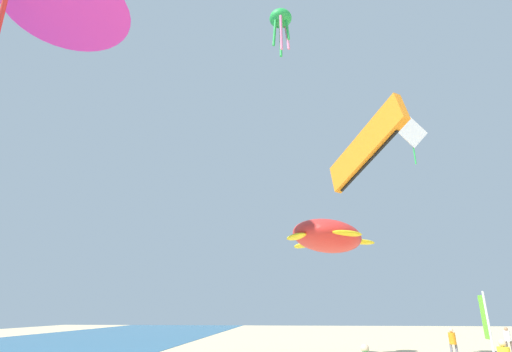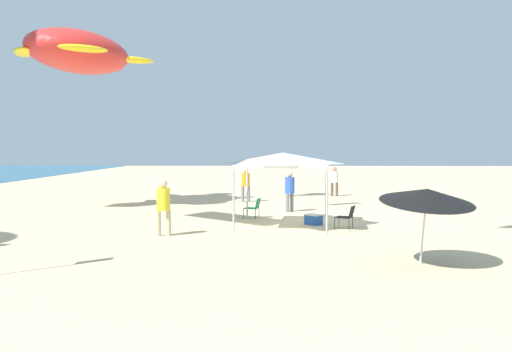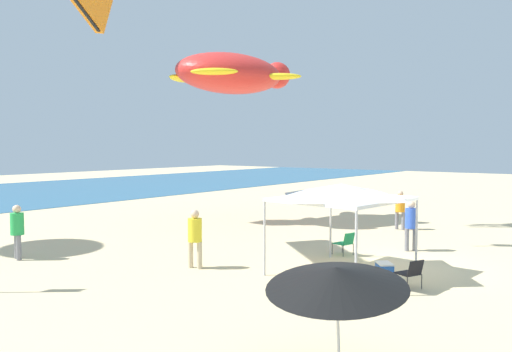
% 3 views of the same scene
% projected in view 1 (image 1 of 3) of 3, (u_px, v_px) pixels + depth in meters
% --- Properties ---
extents(banner_flag, '(0.36, 0.06, 3.39)m').
position_uv_depth(banner_flag, '(492.00, 346.00, 9.86)').
color(banner_flag, silver).
rests_on(banner_flag, ground).
extents(person_by_tent, '(0.43, 0.48, 1.79)m').
position_uv_depth(person_by_tent, '(453.00, 340.00, 24.83)').
color(person_by_tent, slate).
rests_on(person_by_tent, ground).
extents(person_beachcomber, '(0.41, 0.42, 1.74)m').
position_uv_depth(person_beachcomber, '(508.00, 338.00, 27.64)').
color(person_beachcomber, brown).
rests_on(person_beachcomber, ground).
extents(kite_parafoil_orange, '(4.75, 2.70, 3.11)m').
position_uv_depth(kite_parafoil_orange, '(365.00, 148.00, 16.84)').
color(kite_parafoil_orange, orange).
extents(kite_delta_magenta, '(5.49, 5.48, 3.16)m').
position_uv_depth(kite_delta_magenta, '(68.00, 2.00, 12.27)').
color(kite_delta_magenta, '#E02D9E').
extents(kite_octopus_green, '(1.47, 1.47, 3.25)m').
position_uv_depth(kite_octopus_green, '(281.00, 21.00, 25.33)').
color(kite_octopus_green, green).
extents(kite_turtle_red, '(7.02, 6.47, 2.50)m').
position_uv_depth(kite_turtle_red, '(327.00, 237.00, 25.14)').
color(kite_turtle_red, red).
extents(kite_diamond_white, '(0.73, 2.01, 3.02)m').
position_uv_depth(kite_diamond_white, '(411.00, 133.00, 21.31)').
color(kite_diamond_white, white).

